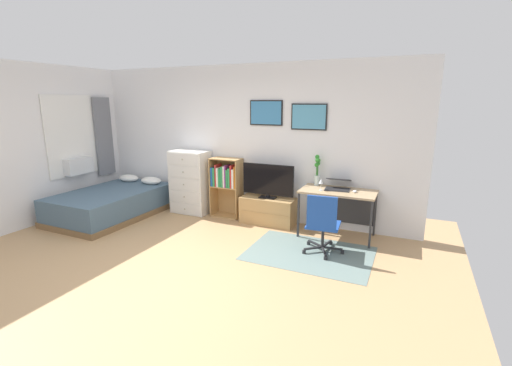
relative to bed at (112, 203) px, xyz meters
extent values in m
plane|color=tan|center=(2.18, -1.35, -0.25)|extent=(7.20, 7.20, 0.00)
cube|color=white|center=(2.18, 1.08, 1.10)|extent=(6.12, 0.06, 2.70)
cube|color=black|center=(2.63, 1.03, 1.64)|extent=(0.59, 0.02, 0.42)
cube|color=teal|center=(2.63, 1.02, 1.64)|extent=(0.55, 0.01, 0.38)
cube|color=black|center=(3.38, 1.03, 1.58)|extent=(0.59, 0.02, 0.42)
cube|color=#4C93B7|center=(3.38, 1.02, 1.58)|extent=(0.55, 0.01, 0.38)
cube|color=white|center=(-0.80, -0.05, 1.20)|extent=(0.02, 1.03, 1.48)
cube|color=silver|center=(-0.82, -0.05, 1.20)|extent=(0.01, 0.95, 1.40)
cube|color=slate|center=(-0.76, 0.64, 1.13)|extent=(0.05, 0.40, 1.54)
cube|color=silver|center=(-0.71, -0.05, 0.65)|extent=(0.20, 0.52, 0.30)
cube|color=slate|center=(3.78, -0.10, -0.24)|extent=(1.70, 1.20, 0.01)
cube|color=brown|center=(0.00, -0.02, -0.20)|extent=(1.33, 2.04, 0.10)
cube|color=#476075|center=(0.00, -0.02, 0.04)|extent=(1.29, 2.00, 0.38)
ellipsoid|color=white|center=(-0.29, 0.75, 0.30)|extent=(0.44, 0.28, 0.14)
ellipsoid|color=white|center=(0.29, 0.75, 0.30)|extent=(0.44, 0.28, 0.14)
cube|color=white|center=(1.19, 0.81, 0.34)|extent=(0.72, 0.42, 1.18)
cube|color=silver|center=(1.19, 0.59, -0.13)|extent=(0.68, 0.01, 0.21)
sphere|color=#A59E8C|center=(1.19, 0.58, -0.13)|extent=(0.03, 0.03, 0.03)
cube|color=silver|center=(1.19, 0.59, 0.11)|extent=(0.68, 0.01, 0.21)
sphere|color=#A59E8C|center=(1.19, 0.58, 0.11)|extent=(0.03, 0.03, 0.03)
cube|color=silver|center=(1.19, 0.59, 0.34)|extent=(0.68, 0.01, 0.21)
sphere|color=#A59E8C|center=(1.19, 0.58, 0.34)|extent=(0.03, 0.03, 0.03)
cube|color=silver|center=(1.19, 0.59, 0.58)|extent=(0.68, 0.01, 0.21)
sphere|color=#A59E8C|center=(1.19, 0.58, 0.58)|extent=(0.03, 0.03, 0.03)
cube|color=silver|center=(1.19, 0.59, 0.81)|extent=(0.68, 0.01, 0.21)
sphere|color=#A59E8C|center=(1.19, 0.58, 0.81)|extent=(0.03, 0.03, 0.03)
cube|color=tan|center=(1.66, 0.87, 0.29)|extent=(0.02, 0.30, 1.08)
cube|color=tan|center=(2.20, 0.87, 0.29)|extent=(0.02, 0.30, 1.08)
cube|color=tan|center=(1.93, 0.87, -0.24)|extent=(0.56, 0.30, 0.02)
cube|color=tan|center=(1.93, 0.87, 0.31)|extent=(0.52, 0.30, 0.02)
cube|color=tan|center=(1.93, 0.87, 0.82)|extent=(0.52, 0.30, 0.02)
cube|color=tan|center=(1.93, 1.01, 0.29)|extent=(0.56, 0.01, 1.08)
cube|color=#1E519E|center=(1.70, 0.82, 0.49)|extent=(0.04, 0.19, 0.34)
cube|color=#2D8C4C|center=(1.74, 0.84, 0.49)|extent=(0.04, 0.22, 0.34)
cube|color=red|center=(1.78, 0.84, 0.52)|extent=(0.02, 0.23, 0.40)
cube|color=white|center=(1.81, 0.85, 0.49)|extent=(0.04, 0.24, 0.34)
cube|color=#2D8C4C|center=(1.86, 0.84, 0.49)|extent=(0.04, 0.22, 0.34)
cube|color=#2D8C4C|center=(1.90, 0.84, 0.51)|extent=(0.04, 0.22, 0.37)
cube|color=white|center=(1.95, 0.82, 0.51)|extent=(0.03, 0.18, 0.38)
cube|color=#8C388C|center=(1.97, 0.83, 0.52)|extent=(0.02, 0.20, 0.40)
cube|color=#2D8C4C|center=(2.01, 0.83, 0.48)|extent=(0.03, 0.21, 0.32)
cube|color=#2D8C4C|center=(2.05, 0.83, 0.50)|extent=(0.04, 0.21, 0.36)
cube|color=red|center=(2.09, 0.84, 0.53)|extent=(0.03, 0.23, 0.41)
cube|color=white|center=(2.13, 0.85, 0.49)|extent=(0.04, 0.24, 0.34)
cube|color=orange|center=(2.16, 0.82, 0.52)|extent=(0.02, 0.19, 0.39)
cube|color=tan|center=(2.77, 0.82, -0.02)|extent=(0.94, 0.40, 0.46)
cube|color=tan|center=(2.77, 0.61, -0.02)|extent=(0.94, 0.01, 0.02)
cube|color=black|center=(2.77, 0.80, 0.22)|extent=(0.28, 0.16, 0.02)
cube|color=black|center=(2.77, 0.80, 0.26)|extent=(0.06, 0.04, 0.05)
cube|color=black|center=(2.77, 0.80, 0.53)|extent=(0.92, 0.02, 0.53)
cube|color=black|center=(2.77, 0.79, 0.53)|extent=(0.89, 0.01, 0.50)
cube|color=tan|center=(3.98, 0.71, 0.48)|extent=(1.13, 0.61, 0.03)
cube|color=#2D2D30|center=(3.44, 0.43, 0.11)|extent=(0.03, 0.03, 0.71)
cube|color=#2D2D30|center=(4.51, 0.43, 0.11)|extent=(0.03, 0.03, 0.71)
cube|color=#2D2D30|center=(3.44, 0.99, 0.11)|extent=(0.03, 0.03, 0.71)
cube|color=#2D2D30|center=(4.51, 0.99, 0.11)|extent=(0.03, 0.03, 0.71)
cube|color=#2D2D30|center=(3.98, 1.01, 0.14)|extent=(1.07, 0.02, 0.50)
cylinder|color=#232326|center=(4.20, 0.07, -0.22)|extent=(0.05, 0.05, 0.05)
cube|color=#232326|center=(4.06, 0.06, -0.18)|extent=(0.28, 0.05, 0.02)
cylinder|color=#232326|center=(3.98, 0.32, -0.22)|extent=(0.05, 0.05, 0.05)
cube|color=#232326|center=(3.95, 0.19, -0.18)|extent=(0.09, 0.28, 0.02)
cylinder|color=#232326|center=(3.68, 0.19, -0.22)|extent=(0.05, 0.05, 0.05)
cube|color=#232326|center=(3.80, 0.12, -0.18)|extent=(0.26, 0.17, 0.02)
cylinder|color=#232326|center=(3.71, -0.13, -0.22)|extent=(0.05, 0.05, 0.05)
cube|color=#232326|center=(3.82, -0.04, -0.18)|extent=(0.23, 0.21, 0.02)
cylinder|color=#232326|center=(4.03, -0.21, -0.22)|extent=(0.05, 0.05, 0.05)
cube|color=#232326|center=(3.98, -0.08, -0.18)|extent=(0.14, 0.27, 0.02)
cylinder|color=#232326|center=(3.92, 0.05, -0.02)|extent=(0.04, 0.04, 0.30)
cube|color=#1E479E|center=(3.92, 0.05, 0.15)|extent=(0.48, 0.48, 0.03)
cube|color=#1E479E|center=(3.94, -0.15, 0.39)|extent=(0.40, 0.07, 0.45)
cube|color=#333338|center=(3.95, 0.75, 0.50)|extent=(0.40, 0.29, 0.01)
cube|color=black|center=(3.95, 0.75, 0.51)|extent=(0.37, 0.26, 0.00)
cube|color=#333338|center=(3.94, 0.91, 0.62)|extent=(0.40, 0.27, 0.07)
cube|color=black|center=(3.94, 0.91, 0.62)|extent=(0.37, 0.25, 0.06)
ellipsoid|color=silver|center=(4.22, 0.70, 0.51)|extent=(0.06, 0.10, 0.03)
cylinder|color=silver|center=(3.58, 0.93, 0.57)|extent=(0.09, 0.09, 0.16)
cylinder|color=#3D8438|center=(3.59, 0.94, 0.72)|extent=(0.01, 0.01, 0.36)
sphere|color=#308B2C|center=(3.59, 0.94, 0.90)|extent=(0.07, 0.07, 0.07)
cylinder|color=#3D8438|center=(3.58, 0.95, 0.69)|extent=(0.01, 0.01, 0.31)
sphere|color=#308B2C|center=(3.58, 0.95, 0.85)|extent=(0.07, 0.07, 0.07)
cylinder|color=#3D8438|center=(3.57, 0.94, 0.75)|extent=(0.01, 0.01, 0.41)
sphere|color=#308B2C|center=(3.57, 0.94, 0.95)|extent=(0.07, 0.07, 0.07)
cylinder|color=#3D8438|center=(3.57, 0.92, 0.68)|extent=(0.01, 0.01, 0.28)
sphere|color=#308B2C|center=(3.57, 0.92, 0.82)|extent=(0.07, 0.07, 0.07)
cylinder|color=#3D8438|center=(3.58, 0.91, 0.72)|extent=(0.01, 0.01, 0.37)
sphere|color=#308B2C|center=(3.58, 0.91, 0.91)|extent=(0.07, 0.07, 0.07)
cylinder|color=silver|center=(3.73, 0.62, 0.49)|extent=(0.06, 0.06, 0.01)
cylinder|color=silver|center=(3.73, 0.62, 0.55)|extent=(0.01, 0.01, 0.10)
cone|color=silver|center=(3.73, 0.62, 0.63)|extent=(0.07, 0.07, 0.07)
camera|label=1|loc=(4.98, -4.53, 1.82)|focal=24.54mm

